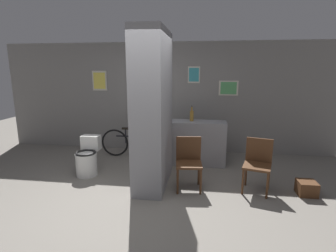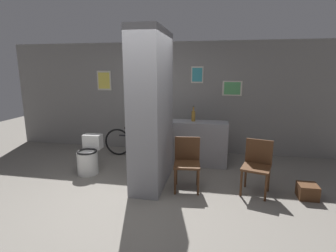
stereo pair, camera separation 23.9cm
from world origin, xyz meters
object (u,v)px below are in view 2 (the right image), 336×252
bicycle (140,143)px  chair_by_doorway (257,164)px  chair_near_pillar (187,160)px  toilet (89,157)px  bottle_tall (193,116)px

bicycle → chair_by_doorway: bearing=-29.9°
chair_near_pillar → chair_by_doorway: same height
chair_near_pillar → bicycle: bearing=125.2°
toilet → bottle_tall: bearing=24.8°
bicycle → bottle_tall: bottle_tall is taller
toilet → bicycle: (0.68, 1.12, 0.02)m
bottle_tall → chair_by_doorway: bearing=-44.9°
bicycle → chair_near_pillar: bearing=-48.6°
chair_near_pillar → bicycle: 1.91m
chair_near_pillar → bicycle: chair_near_pillar is taller
toilet → bottle_tall: (1.92, 0.89, 0.73)m
chair_by_doorway → bottle_tall: (-1.15, 1.14, 0.55)m
chair_by_doorway → chair_near_pillar: bearing=-161.2°
chair_by_doorway → bottle_tall: bottle_tall is taller
chair_near_pillar → bicycle: (-1.26, 1.43, -0.15)m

